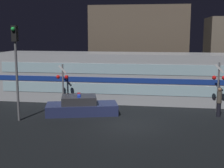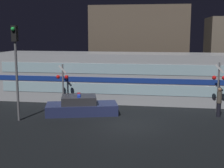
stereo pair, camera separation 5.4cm
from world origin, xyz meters
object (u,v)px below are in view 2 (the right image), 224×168
(train, at_px, (138,78))
(pedestrian, at_px, (219,102))
(crossing_signal_near, at_px, (219,82))
(traffic_light_corner, at_px, (16,57))
(police_car, at_px, (81,107))

(train, height_order, pedestrian, train)
(pedestrian, bearing_deg, crossing_signal_near, 84.43)
(crossing_signal_near, bearing_deg, train, 155.30)
(pedestrian, distance_m, crossing_signal_near, 1.52)
(train, height_order, crossing_signal_near, train)
(train, height_order, traffic_light_corner, traffic_light_corner)
(police_car, xyz_separation_m, crossing_signal_near, (8.71, 1.77, 1.51))
(train, distance_m, police_car, 5.55)
(crossing_signal_near, xyz_separation_m, traffic_light_corner, (-12.01, -3.80, 1.78))
(train, distance_m, traffic_light_corner, 9.32)
(police_car, bearing_deg, traffic_light_corner, -163.11)
(train, distance_m, pedestrian, 6.46)
(train, relative_size, crossing_signal_near, 6.45)
(pedestrian, relative_size, traffic_light_corner, 0.33)
(crossing_signal_near, distance_m, traffic_light_corner, 12.72)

